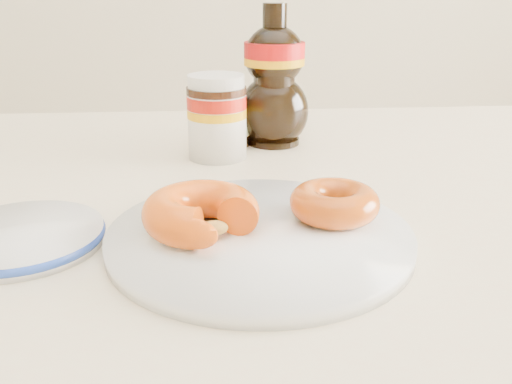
{
  "coord_description": "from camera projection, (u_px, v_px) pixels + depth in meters",
  "views": [
    {
      "loc": [
        -0.12,
        -0.55,
        0.99
      ],
      "look_at": [
        -0.08,
        -0.0,
        0.79
      ],
      "focal_mm": 40.0,
      "sensor_mm": 36.0,
      "label": 1
    }
  ],
  "objects": [
    {
      "name": "dark_jar",
      "position": [
        234.0,
        121.0,
        0.87
      ],
      "size": [
        0.05,
        0.05,
        0.08
      ],
      "rotation": [
        0.0,
        0.0,
        -0.22
      ],
      "color": "black",
      "rests_on": "dining_table"
    },
    {
      "name": "dining_table",
      "position": [
        311.0,
        249.0,
        0.73
      ],
      "size": [
        1.4,
        0.9,
        0.75
      ],
      "color": "beige",
      "rests_on": "ground"
    },
    {
      "name": "plate",
      "position": [
        260.0,
        236.0,
        0.55
      ],
      "size": [
        0.29,
        0.29,
        0.01
      ],
      "color": "white",
      "rests_on": "dining_table"
    },
    {
      "name": "donut_whole",
      "position": [
        334.0,
        203.0,
        0.57
      ],
      "size": [
        0.12,
        0.12,
        0.03
      ],
      "primitive_type": "torus",
      "rotation": [
        0.0,
        0.0,
        0.36
      ],
      "color": "#AC3E0B",
      "rests_on": "plate"
    },
    {
      "name": "nutella_jar",
      "position": [
        217.0,
        114.0,
        0.8
      ],
      "size": [
        0.08,
        0.08,
        0.12
      ],
      "rotation": [
        0.0,
        0.0,
        0.15
      ],
      "color": "white",
      "rests_on": "dining_table"
    },
    {
      "name": "donut_bitten",
      "position": [
        201.0,
        213.0,
        0.54
      ],
      "size": [
        0.14,
        0.14,
        0.04
      ],
      "primitive_type": "torus",
      "rotation": [
        0.0,
        0.0,
        -0.27
      ],
      "color": "#E4530C",
      "rests_on": "plate"
    },
    {
      "name": "syrup_bottle",
      "position": [
        274.0,
        76.0,
        0.86
      ],
      "size": [
        0.11,
        0.09,
        0.21
      ],
      "primitive_type": null,
      "rotation": [
        0.0,
        0.0,
        0.0
      ],
      "color": "black",
      "rests_on": "dining_table"
    },
    {
      "name": "blue_rim_saucer",
      "position": [
        21.0,
        237.0,
        0.55
      ],
      "size": [
        0.16,
        0.16,
        0.02
      ],
      "color": "white",
      "rests_on": "dining_table"
    }
  ]
}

